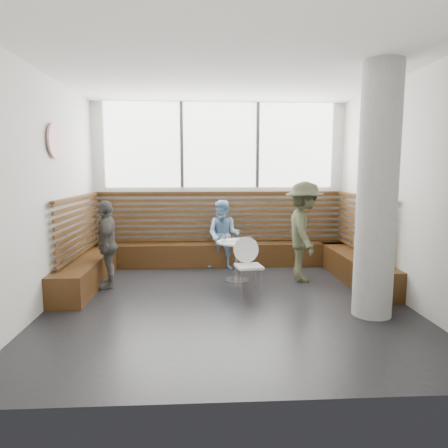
{
  "coord_description": "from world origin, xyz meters",
  "views": [
    {
      "loc": [
        -0.36,
        -5.52,
        1.88
      ],
      "look_at": [
        0.0,
        1.0,
        1.0
      ],
      "focal_mm": 32.0,
      "sensor_mm": 36.0,
      "label": 1
    }
  ],
  "objects": [
    {
      "name": "menu_card",
      "position": [
        0.26,
        0.94,
        0.69
      ],
      "size": [
        0.23,
        0.19,
        0.0
      ],
      "primitive_type": "cube",
      "rotation": [
        0.0,
        0.0,
        0.29
      ],
      "color": "#A5C64C",
      "rests_on": "cafe_table"
    },
    {
      "name": "glass_mid",
      "position": [
        0.23,
        1.05,
        0.74
      ],
      "size": [
        0.07,
        0.07,
        0.1
      ],
      "primitive_type": "cylinder",
      "color": "white",
      "rests_on": "cafe_table"
    },
    {
      "name": "cafe_chair",
      "position": [
        0.35,
        0.5,
        0.49
      ],
      "size": [
        0.41,
        0.4,
        0.85
      ],
      "rotation": [
        0.0,
        0.0,
        0.16
      ],
      "color": "white",
      "rests_on": "ground"
    },
    {
      "name": "booth",
      "position": [
        0.0,
        1.77,
        0.41
      ],
      "size": [
        5.0,
        2.5,
        1.44
      ],
      "color": "#3A230E",
      "rests_on": "ground"
    },
    {
      "name": "child_back",
      "position": [
        0.04,
        1.93,
        0.66
      ],
      "size": [
        0.77,
        0.69,
        1.32
      ],
      "primitive_type": "imported",
      "rotation": [
        0.0,
        0.0,
        -0.34
      ],
      "color": "#7EAFDC",
      "rests_on": "ground"
    },
    {
      "name": "wall_art",
      "position": [
        -2.46,
        0.4,
        2.3
      ],
      "size": [
        0.03,
        0.5,
        0.5
      ],
      "primitive_type": "cylinder",
      "rotation": [
        0.0,
        1.57,
        0.0
      ],
      "color": "white",
      "rests_on": "room"
    },
    {
      "name": "plate_far",
      "position": [
        0.26,
        1.29,
        0.69
      ],
      "size": [
        0.2,
        0.2,
        0.01
      ],
      "primitive_type": "cylinder",
      "color": "white",
      "rests_on": "cafe_table"
    },
    {
      "name": "concrete_column",
      "position": [
        1.85,
        -0.6,
        1.6
      ],
      "size": [
        0.5,
        0.5,
        3.2
      ],
      "primitive_type": "cylinder",
      "color": "gray",
      "rests_on": "ground"
    },
    {
      "name": "room",
      "position": [
        0.0,
        0.0,
        1.6
      ],
      "size": [
        5.0,
        5.0,
        3.2
      ],
      "color": "silver",
      "rests_on": "ground"
    },
    {
      "name": "plate_near",
      "position": [
        0.12,
        1.19,
        0.69
      ],
      "size": [
        0.2,
        0.2,
        0.01
      ],
      "primitive_type": "cylinder",
      "color": "white",
      "rests_on": "cafe_table"
    },
    {
      "name": "adult_man",
      "position": [
        1.36,
        1.08,
        0.85
      ],
      "size": [
        0.72,
        1.15,
        1.7
      ],
      "primitive_type": "imported",
      "rotation": [
        0.0,
        0.0,
        1.48
      ],
      "color": "#43452E",
      "rests_on": "ground"
    },
    {
      "name": "glass_right",
      "position": [
        0.43,
        1.09,
        0.74
      ],
      "size": [
        0.07,
        0.07,
        0.11
      ],
      "primitive_type": "cylinder",
      "color": "white",
      "rests_on": "cafe_table"
    },
    {
      "name": "child_left",
      "position": [
        -1.89,
        0.88,
        0.7
      ],
      "size": [
        0.49,
        0.88,
        1.41
      ],
      "primitive_type": "imported",
      "rotation": [
        0.0,
        0.0,
        -1.38
      ],
      "color": "#55514D",
      "rests_on": "ground"
    },
    {
      "name": "cafe_table",
      "position": [
        0.22,
        1.1,
        0.49
      ],
      "size": [
        0.67,
        0.67,
        0.69
      ],
      "color": "silver",
      "rests_on": "ground"
    },
    {
      "name": "glass_left",
      "position": [
        -0.0,
        1.08,
        0.75
      ],
      "size": [
        0.07,
        0.07,
        0.11
      ],
      "primitive_type": "cylinder",
      "color": "white",
      "rests_on": "cafe_table"
    }
  ]
}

